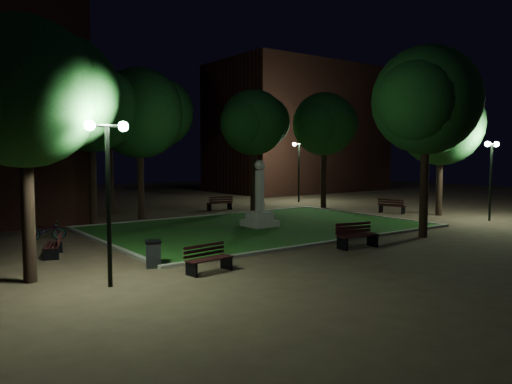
% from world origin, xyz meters
% --- Properties ---
extents(ground, '(80.00, 80.00, 0.00)m').
position_xyz_m(ground, '(0.00, 0.00, 0.00)').
color(ground, '#4A392A').
extents(lawn, '(15.00, 10.00, 0.08)m').
position_xyz_m(lawn, '(0.00, 2.00, 0.04)').
color(lawn, '#1D4B16').
rests_on(lawn, ground).
extents(lawn_kerb, '(15.40, 10.40, 0.12)m').
position_xyz_m(lawn_kerb, '(0.00, 2.00, 0.06)').
color(lawn_kerb, slate).
rests_on(lawn_kerb, ground).
extents(monument, '(1.40, 1.40, 3.20)m').
position_xyz_m(monument, '(0.00, 2.00, 0.96)').
color(monument, gray).
rests_on(monument, lawn).
extents(building_far, '(16.00, 10.00, 12.00)m').
position_xyz_m(building_far, '(18.00, 20.00, 6.00)').
color(building_far, '#472018').
rests_on(building_far, ground).
extents(tree_west, '(5.07, 4.14, 7.32)m').
position_xyz_m(tree_west, '(-11.18, -2.42, 5.24)').
color(tree_west, black).
rests_on(tree_west, ground).
extents(tree_north_wl, '(5.97, 4.88, 8.20)m').
position_xyz_m(tree_north_wl, '(-3.20, 8.40, 5.75)').
color(tree_north_wl, black).
rests_on(tree_north_wl, ground).
extents(tree_north_er, '(5.01, 4.09, 7.56)m').
position_xyz_m(tree_north_er, '(4.13, 8.09, 5.51)').
color(tree_north_er, black).
rests_on(tree_north_er, ground).
extents(tree_ne, '(5.10, 4.16, 7.61)m').
position_xyz_m(tree_ne, '(9.00, 6.83, 5.52)').
color(tree_ne, black).
rests_on(tree_ne, ground).
extents(tree_east, '(5.97, 4.87, 7.76)m').
position_xyz_m(tree_east, '(11.47, -0.21, 5.33)').
color(tree_east, black).
rests_on(tree_east, ground).
extents(tree_se, '(5.60, 4.57, 8.12)m').
position_xyz_m(tree_se, '(4.15, -4.32, 5.82)').
color(tree_se, black).
rests_on(tree_se, ground).
extents(tree_nw, '(6.45, 5.27, 9.73)m').
position_xyz_m(tree_nw, '(-9.64, 10.38, 7.09)').
color(tree_nw, black).
rests_on(tree_nw, ground).
extents(tree_far_north, '(5.22, 4.26, 8.33)m').
position_xyz_m(tree_far_north, '(-3.68, 11.78, 6.19)').
color(tree_far_north, black).
rests_on(tree_far_north, ground).
extents(tree_extra, '(5.37, 4.38, 8.03)m').
position_xyz_m(tree_extra, '(-6.04, 7.72, 5.83)').
color(tree_extra, black).
rests_on(tree_extra, ground).
extents(lamppost_sw, '(1.18, 0.28, 4.45)m').
position_xyz_m(lamppost_sw, '(-9.64, -4.20, 3.11)').
color(lamppost_sw, black).
rests_on(lamppost_sw, ground).
extents(lamppost_se, '(1.18, 0.28, 4.22)m').
position_xyz_m(lamppost_se, '(11.43, -3.22, 2.98)').
color(lamppost_se, black).
rests_on(lamppost_se, ground).
extents(lamppost_ne, '(1.18, 0.28, 4.41)m').
position_xyz_m(lamppost_ne, '(10.05, 10.64, 3.09)').
color(lamppost_ne, black).
rests_on(lamppost_ne, ground).
extents(bench_near_left, '(1.63, 0.96, 0.85)m').
position_xyz_m(bench_near_left, '(0.39, -3.81, 0.40)').
color(bench_near_left, black).
rests_on(bench_near_left, ground).
extents(bench_near_right, '(1.76, 0.79, 0.93)m').
position_xyz_m(bench_near_right, '(-0.08, -4.29, 0.44)').
color(bench_near_right, black).
rests_on(bench_near_right, ground).
extents(bench_west_near, '(1.58, 0.72, 0.84)m').
position_xyz_m(bench_west_near, '(-6.67, -4.35, 0.39)').
color(bench_west_near, black).
rests_on(bench_west_near, ground).
extents(bench_left_side, '(0.98, 1.56, 0.81)m').
position_xyz_m(bench_left_side, '(-9.79, 0.84, 0.38)').
color(bench_left_side, black).
rests_on(bench_left_side, ground).
extents(bench_right_side, '(1.02, 1.68, 0.87)m').
position_xyz_m(bench_right_side, '(9.93, 2.04, 0.41)').
color(bench_right_side, black).
rests_on(bench_right_side, ground).
extents(bench_far_side, '(1.68, 0.80, 0.88)m').
position_xyz_m(bench_far_side, '(2.48, 9.57, 0.42)').
color(bench_far_side, black).
rests_on(bench_far_side, ground).
extents(trash_bin, '(0.65, 0.65, 0.86)m').
position_xyz_m(trash_bin, '(-7.73, -2.75, 0.44)').
color(trash_bin, black).
rests_on(trash_bin, ground).
extents(bicycle, '(1.59, 0.93, 0.79)m').
position_xyz_m(bicycle, '(-9.19, 4.48, 0.40)').
color(bicycle, black).
rests_on(bicycle, ground).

